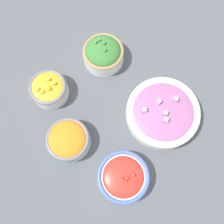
% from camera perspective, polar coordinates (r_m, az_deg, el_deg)
% --- Properties ---
extents(ground_plane, '(3.00, 3.00, 0.00)m').
position_cam_1_polar(ground_plane, '(0.79, -0.00, -0.60)').
color(ground_plane, '#4C5156').
extents(bowl_red_onion, '(0.22, 0.22, 0.07)m').
position_cam_1_polar(bowl_red_onion, '(0.77, 11.49, -0.13)').
color(bowl_red_onion, silver).
rests_on(bowl_red_onion, ground_plane).
extents(bowl_carrots, '(0.13, 0.13, 0.07)m').
position_cam_1_polar(bowl_carrots, '(0.74, -9.99, -6.26)').
color(bowl_carrots, '#B2C1CC').
rests_on(bowl_carrots, ground_plane).
extents(bowl_broccoli, '(0.13, 0.13, 0.09)m').
position_cam_1_polar(bowl_broccoli, '(0.82, -1.98, 13.25)').
color(bowl_broccoli, white).
rests_on(bowl_broccoli, ground_plane).
extents(bowl_cherry_tomatoes, '(0.15, 0.15, 0.06)m').
position_cam_1_polar(bowl_cherry_tomatoes, '(0.73, 2.56, -14.61)').
color(bowl_cherry_tomatoes, silver).
rests_on(bowl_cherry_tomatoes, ground_plane).
extents(bowl_squash, '(0.12, 0.12, 0.07)m').
position_cam_1_polar(bowl_squash, '(0.80, -14.24, 5.15)').
color(bowl_squash, silver).
rests_on(bowl_squash, ground_plane).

